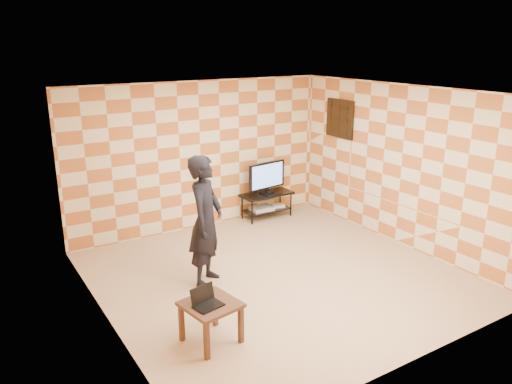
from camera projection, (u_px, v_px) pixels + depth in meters
floor at (277, 275)px, 7.46m from camera, size 5.00×5.00×0.00m
wall_back at (201, 156)px, 9.08m from camera, size 5.00×0.02×2.70m
wall_front at (419, 249)px, 5.04m from camera, size 5.00×0.02×2.70m
wall_left at (102, 222)px, 5.79m from camera, size 0.02×5.00×2.70m
wall_right at (401, 166)px, 8.34m from camera, size 0.02×5.00×2.70m
ceiling at (280, 92)px, 6.67m from camera, size 5.00×5.00×0.02m
wall_art at (340, 119)px, 9.40m from camera, size 0.04×0.72×0.72m
tv_stand at (267, 200)px, 9.80m from camera, size 1.03×0.46×0.50m
tv at (267, 176)px, 9.66m from camera, size 0.85×0.19×0.62m
dvd_player at (262, 209)px, 9.77m from camera, size 0.44×0.32×0.07m
game_console at (278, 206)px, 9.97m from camera, size 0.28×0.23×0.06m
side_table at (211, 310)px, 5.71m from camera, size 0.67×0.67×0.50m
laptop at (206, 301)px, 5.63m from camera, size 0.36×0.31×0.21m
person at (206, 221)px, 6.99m from camera, size 0.81×0.80×1.88m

